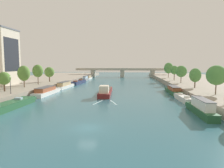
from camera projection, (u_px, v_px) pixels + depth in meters
name	position (u px, v px, depth m)	size (l,w,h in m)	color
ground_plane	(87.00, 128.00, 28.27)	(400.00, 400.00, 0.00)	#2D6070
quay_left	(26.00, 83.00, 86.30)	(36.00, 170.00, 1.91)	gray
quay_right	(214.00, 85.00, 79.04)	(36.00, 170.00, 1.91)	gray
barge_midriver	(106.00, 91.00, 59.57)	(4.24, 19.11, 3.18)	maroon
wake_behind_barge	(106.00, 102.00, 47.03)	(5.59, 6.05, 0.03)	#A0CCD6
moored_boat_left_gap_after	(10.00, 105.00, 40.26)	(3.04, 16.89, 2.45)	#235633
moored_boat_left_second	(47.00, 91.00, 59.40)	(3.15, 15.37, 2.35)	silver
moored_boat_left_end	(65.00, 85.00, 75.76)	(2.98, 14.90, 2.46)	silver
moored_boat_left_lone	(78.00, 82.00, 92.97)	(3.55, 16.59, 2.40)	#1E284C
moored_boat_left_near	(86.00, 79.00, 108.93)	(1.91, 10.75, 2.65)	gray
moored_boat_left_midway	(89.00, 77.00, 120.50)	(2.21, 11.39, 2.44)	silver
moored_boat_right_upstream	(201.00, 108.00, 35.51)	(2.13, 12.42, 2.94)	#235633
moored_boat_right_downstream	(183.00, 98.00, 49.18)	(2.25, 11.07, 2.34)	silver
moored_boat_right_second	(173.00, 90.00, 61.94)	(2.73, 14.28, 2.29)	#235633
tree_left_distant	(4.00, 78.00, 51.95)	(3.27, 3.27, 5.02)	brown
tree_left_past_mid	(24.00, 73.00, 61.21)	(3.64, 3.64, 6.59)	brown
tree_left_far	(38.00, 71.00, 69.72)	(3.57, 3.57, 6.86)	brown
tree_left_second	(49.00, 72.00, 80.62)	(3.86, 3.86, 5.87)	brown
tree_right_third	(216.00, 75.00, 46.26)	(4.50, 4.50, 6.76)	brown
tree_right_end_of_row	(195.00, 75.00, 60.04)	(3.43, 3.43, 5.82)	brown
tree_right_midway	(181.00, 71.00, 75.26)	(4.11, 4.11, 6.50)	brown
tree_right_second	(174.00, 70.00, 87.28)	(3.44, 3.44, 6.40)	brown
tree_right_nearest	(169.00, 68.00, 102.45)	(4.59, 4.59, 7.80)	brown
lamppost_left_bank	(10.00, 84.00, 47.95)	(0.28, 0.28, 4.14)	black
bridge_far	(122.00, 71.00, 140.25)	(65.30, 4.40, 6.18)	#ADA899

